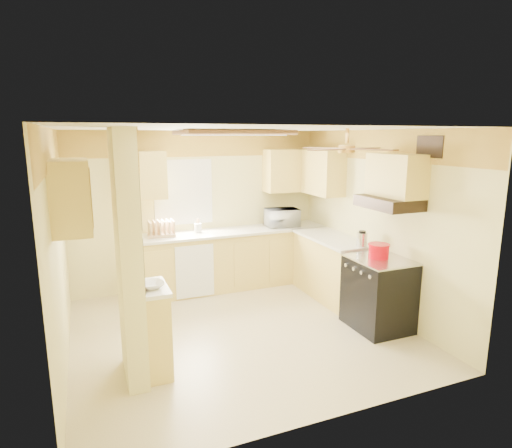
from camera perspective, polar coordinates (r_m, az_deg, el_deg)
name	(u,v)px	position (r m, az deg, el deg)	size (l,w,h in m)	color
floor	(240,331)	(5.57, -2.09, -14.07)	(4.00, 4.00, 0.00)	#CEBB8F
ceiling	(239,129)	(5.02, -2.31, 12.58)	(4.00, 4.00, 0.00)	white
wall_back	(199,210)	(6.93, -7.58, 1.87)	(4.00, 4.00, 0.00)	#DFD488
wall_front	(321,285)	(3.50, 8.64, -8.03)	(4.00, 4.00, 0.00)	#DFD488
wall_left	(58,252)	(4.87, -24.93, -3.35)	(3.80, 3.80, 0.00)	#DFD488
wall_right	(376,222)	(6.12, 15.70, 0.21)	(3.80, 3.80, 0.00)	#DFD488
wallpaper_border	(198,144)	(6.82, -7.78, 10.58)	(4.00, 0.02, 0.40)	yellow
partition_column	(129,259)	(4.34, -16.63, -4.46)	(0.20, 0.70, 2.50)	#DFD488
partition_ledge	(155,331)	(4.65, -13.27, -13.75)	(0.25, 0.55, 0.90)	#DCBF57
ledge_top	(153,288)	(4.47, -13.55, -8.29)	(0.28, 0.58, 0.04)	silver
lower_cabinets_back	(235,259)	(6.98, -2.79, -4.72)	(3.00, 0.60, 0.90)	#DCBF57
lower_cabinets_right	(332,268)	(6.62, 10.06, -5.82)	(0.60, 1.40, 0.90)	#DCBF57
countertop_back	(235,231)	(6.85, -2.80, -0.97)	(3.04, 0.64, 0.04)	silver
countertop_right	(332,238)	(6.49, 10.14, -1.87)	(0.64, 1.44, 0.04)	silver
dishwasher_panel	(195,271)	(6.49, -8.15, -6.28)	(0.58, 0.02, 0.80)	white
window	(183,192)	(6.82, -9.66, 4.19)	(0.92, 0.02, 1.02)	white
upper_cab_back_left	(145,175)	(6.52, -14.61, 6.30)	(0.60, 0.35, 0.70)	#DCBF57
upper_cab_back_right	(291,170)	(7.24, 4.68, 7.14)	(0.90, 0.35, 0.70)	#DCBF57
upper_cab_right	(320,172)	(6.96, 8.50, 6.86)	(0.35, 1.00, 0.70)	#DCBF57
upper_cab_left_wall	(71,196)	(4.51, -23.49, 3.43)	(0.35, 0.75, 0.70)	#DCBF57
upper_cab_over_stove	(396,175)	(5.49, 18.17, 6.18)	(0.35, 0.76, 0.52)	#DCBF57
stove	(378,293)	(5.71, 16.01, -8.85)	(0.68, 0.77, 0.92)	black
range_hood	(389,203)	(5.47, 17.27, 2.74)	(0.50, 0.76, 0.14)	black
poster_menu	(137,197)	(4.23, -15.60, 3.49)	(0.02, 0.42, 0.57)	black
poster_nashville	(141,262)	(4.37, -15.13, -4.97)	(0.02, 0.42, 0.57)	black
ceiling_light_panel	(233,133)	(5.52, -3.11, 12.03)	(1.35, 0.95, 0.06)	brown
ceiling_fan	(347,148)	(4.85, 12.00, 9.84)	(1.15, 1.15, 0.26)	gold
vent_grate	(430,147)	(5.31, 22.17, 9.53)	(0.02, 0.40, 0.25)	black
microwave	(282,218)	(7.11, 3.49, 0.86)	(0.53, 0.36, 0.30)	white
bowl	(152,285)	(4.41, -13.69, -7.90)	(0.24, 0.24, 0.06)	white
dutch_oven	(379,251)	(5.59, 16.05, -3.45)	(0.27, 0.27, 0.18)	#C5020F
kettle	(362,239)	(5.99, 13.95, -1.97)	(0.14, 0.14, 0.22)	silver
dish_rack	(161,231)	(6.58, -12.53, -0.85)	(0.43, 0.34, 0.23)	#D9B27D
utensil_crock	(198,228)	(6.72, -7.74, -0.51)	(0.11, 0.11, 0.22)	white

